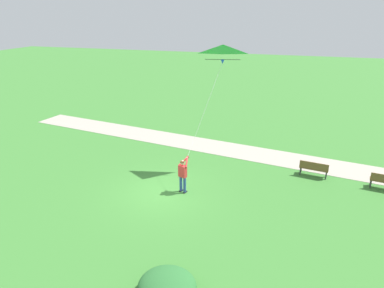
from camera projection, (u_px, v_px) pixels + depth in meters
ground_plane at (163, 192)px, 17.05m from camera, size 120.00×120.00×0.00m
walkway_path at (228, 149)px, 22.30m from camera, size 7.03×32.01×0.02m
person_kite_flyer at (183, 173)px, 16.70m from camera, size 0.63×0.49×1.83m
flying_kite at (223, 56)px, 16.91m from camera, size 3.08×2.13×4.97m
park_bench_near_walkway at (314, 168)px, 18.50m from camera, size 0.65×1.55×0.88m
lakeside_shrub at (167, 287)px, 10.70m from camera, size 1.79×1.88×0.77m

